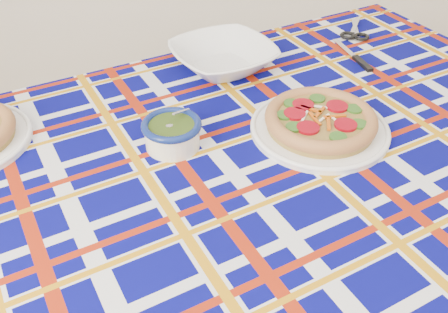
{
  "coord_description": "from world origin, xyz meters",
  "views": [
    {
      "loc": [
        -0.51,
        -0.43,
        1.49
      ],
      "look_at": [
        -0.34,
        0.41,
        0.83
      ],
      "focal_mm": 40.0,
      "sensor_mm": 36.0,
      "label": 1
    }
  ],
  "objects": [
    {
      "name": "serving_bowl",
      "position": [
        -0.25,
        0.84,
        0.84
      ],
      "size": [
        0.36,
        0.36,
        0.07
      ],
      "primitive_type": "imported",
      "rotation": [
        0.0,
        0.0,
        0.32
      ],
      "color": "white",
      "rests_on": "tablecloth"
    },
    {
      "name": "main_focaccia_plate",
      "position": [
        -0.09,
        0.49,
        0.84
      ],
      "size": [
        0.45,
        0.45,
        0.07
      ],
      "primitive_type": null,
      "rotation": [
        0.0,
        0.0,
        0.46
      ],
      "color": "olive",
      "rests_on": "tablecloth"
    },
    {
      "name": "dining_table",
      "position": [
        -0.26,
        0.44,
        0.72
      ],
      "size": [
        1.95,
        1.53,
        0.8
      ],
      "rotation": [
        0.0,
        0.0,
        0.3
      ],
      "color": "brown",
      "rests_on": "floor"
    },
    {
      "name": "tablecloth",
      "position": [
        -0.26,
        0.44,
        0.75
      ],
      "size": [
        1.99,
        1.57,
        0.11
      ],
      "primitive_type": null,
      "rotation": [
        0.0,
        0.0,
        0.3
      ],
      "color": "#050662",
      "rests_on": "dining_table"
    },
    {
      "name": "table_knife",
      "position": [
        0.14,
        0.88,
        0.81
      ],
      "size": [
        0.04,
        0.24,
        0.01
      ],
      "primitive_type": null,
      "rotation": [
        0.0,
        0.0,
        1.67
      ],
      "color": "silver",
      "rests_on": "tablecloth"
    },
    {
      "name": "pesto_bowl",
      "position": [
        -0.44,
        0.5,
        0.85
      ],
      "size": [
        0.16,
        0.16,
        0.08
      ],
      "primitive_type": null,
      "rotation": [
        0.0,
        0.0,
        0.22
      ],
      "color": "#22360E",
      "rests_on": "tablecloth"
    },
    {
      "name": "kitchen_scissors",
      "position": [
        0.23,
        1.03,
        0.82
      ],
      "size": [
        0.18,
        0.23,
        0.02
      ],
      "primitive_type": null,
      "rotation": [
        0.0,
        0.0,
        1.14
      ],
      "color": "silver",
      "rests_on": "tablecloth"
    }
  ]
}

